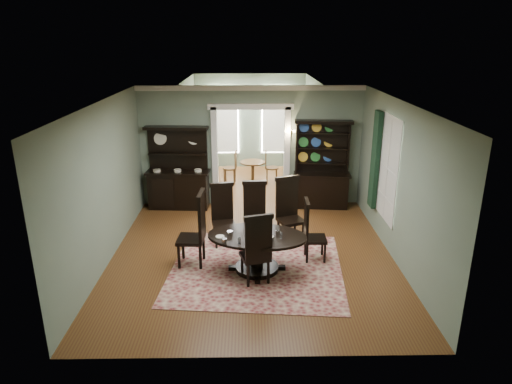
% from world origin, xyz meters
% --- Properties ---
extents(room, '(5.51, 6.01, 3.01)m').
position_xyz_m(room, '(0.00, 0.04, 1.58)').
color(room, brown).
rests_on(room, ground).
extents(parlor, '(3.51, 3.50, 3.01)m').
position_xyz_m(parlor, '(0.00, 5.53, 1.52)').
color(parlor, brown).
rests_on(parlor, ground).
extents(doorway_trim, '(2.08, 0.25, 2.57)m').
position_xyz_m(doorway_trim, '(0.00, 3.00, 1.62)').
color(doorway_trim, silver).
rests_on(doorway_trim, floor).
extents(right_window, '(0.15, 1.47, 2.12)m').
position_xyz_m(right_window, '(2.69, 0.93, 1.60)').
color(right_window, white).
rests_on(right_window, wall_right).
extents(wall_sconce, '(0.27, 0.21, 0.21)m').
position_xyz_m(wall_sconce, '(0.95, 2.85, 1.89)').
color(wall_sconce, '#BD8732').
rests_on(wall_sconce, back_wall_right).
extents(rug, '(3.40, 3.24, 0.01)m').
position_xyz_m(rug, '(0.08, -0.51, 0.01)').
color(rug, maroon).
rests_on(rug, floor).
extents(dining_table, '(1.95, 1.90, 0.71)m').
position_xyz_m(dining_table, '(0.08, -0.59, 0.49)').
color(dining_table, black).
rests_on(dining_table, rug).
extents(centerpiece, '(1.22, 0.78, 0.20)m').
position_xyz_m(centerpiece, '(-0.01, -0.53, 0.77)').
color(centerpiece, silver).
rests_on(centerpiece, dining_table).
extents(chair_far_left, '(0.55, 0.53, 1.28)m').
position_xyz_m(chair_far_left, '(-0.60, 0.65, 0.67)').
color(chair_far_left, black).
rests_on(chair_far_left, rug).
extents(chair_far_mid, '(0.51, 0.46, 1.31)m').
position_xyz_m(chair_far_mid, '(0.06, 0.67, 0.69)').
color(chair_far_mid, black).
rests_on(chair_far_mid, rug).
extents(chair_far_right, '(0.65, 0.64, 1.40)m').
position_xyz_m(chair_far_right, '(0.77, 0.72, 0.73)').
color(chair_far_right, black).
rests_on(chair_far_right, rug).
extents(chair_end_left, '(0.54, 0.56, 1.45)m').
position_xyz_m(chair_end_left, '(-1.03, -0.32, 0.76)').
color(chair_end_left, black).
rests_on(chair_end_left, rug).
extents(chair_end_right, '(0.43, 0.47, 1.21)m').
position_xyz_m(chair_end_right, '(1.11, -0.16, 0.64)').
color(chair_end_right, black).
rests_on(chair_end_right, rug).
extents(chair_near, '(0.60, 0.59, 1.33)m').
position_xyz_m(chair_near, '(0.08, -1.06, 0.70)').
color(chair_near, black).
rests_on(chair_near, rug).
extents(sideboard, '(1.58, 0.65, 2.04)m').
position_xyz_m(sideboard, '(-1.81, 2.76, 0.71)').
color(sideboard, black).
rests_on(sideboard, floor).
extents(welsh_dresser, '(1.44, 0.64, 2.19)m').
position_xyz_m(welsh_dresser, '(1.76, 2.76, 0.79)').
color(welsh_dresser, black).
rests_on(welsh_dresser, floor).
extents(parlor_table, '(0.73, 0.73, 0.67)m').
position_xyz_m(parlor_table, '(0.06, 4.62, 0.44)').
color(parlor_table, brown).
rests_on(parlor_table, parlor_floor).
extents(parlor_chair_left, '(0.42, 0.40, 0.96)m').
position_xyz_m(parlor_chair_left, '(-0.54, 4.70, 0.51)').
color(parlor_chair_left, brown).
rests_on(parlor_chair_left, parlor_floor).
extents(parlor_chair_right, '(0.40, 0.40, 0.94)m').
position_xyz_m(parlor_chair_right, '(0.55, 4.75, 0.50)').
color(parlor_chair_right, brown).
rests_on(parlor_chair_right, parlor_floor).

